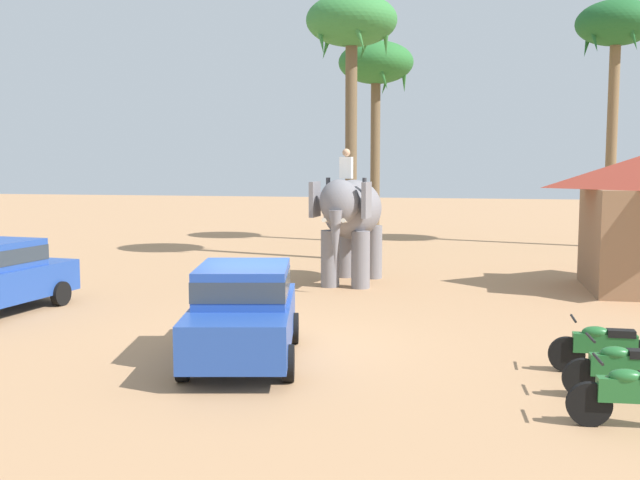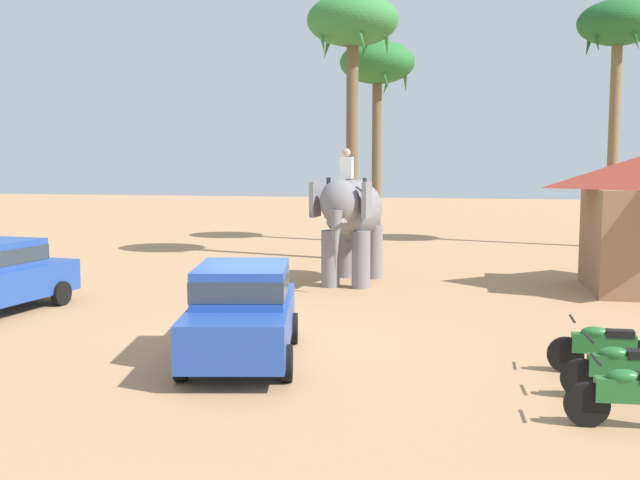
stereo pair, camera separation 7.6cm
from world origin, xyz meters
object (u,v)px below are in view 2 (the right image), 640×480
Objects in this scene: motorcycle_second_in_row at (623,369)px; palm_tree_left_of_road at (353,30)px; car_sedan_foreground at (242,309)px; motorcycle_mid_row at (603,347)px; motorcycle_nearest_camera at (634,395)px; elephant_with_mahout at (351,215)px; palm_tree_behind_elephant at (377,69)px; palm_tree_near_hut at (618,32)px.

motorcycle_second_in_row is 0.19× the size of palm_tree_left_of_road.
palm_tree_left_of_road is (-0.39, 14.05, 7.19)m from car_sedan_foreground.
palm_tree_left_of_road is (-6.53, 13.68, 7.66)m from motorcycle_mid_row.
motorcycle_nearest_camera and motorcycle_second_in_row have the same top height.
motorcycle_second_in_row is 18.13m from palm_tree_left_of_road.
motorcycle_mid_row is at bearing 93.04° from motorcycle_second_in_row.
elephant_with_mahout reaches higher than motorcycle_nearest_camera.
motorcycle_second_in_row and motorcycle_mid_row have the same top height.
palm_tree_behind_elephant is 9.76m from palm_tree_near_hut.
motorcycle_nearest_camera is 2.63m from motorcycle_mid_row.
palm_tree_behind_elephant is 0.92× the size of palm_tree_left_of_road.
palm_tree_behind_elephant is 5.90m from palm_tree_left_of_road.
palm_tree_behind_elephant is (-0.29, 19.91, 6.53)m from car_sedan_foreground.
car_sedan_foreground reaches higher than motorcycle_nearest_camera.
elephant_with_mahout is at bearing -80.64° from palm_tree_left_of_road.
palm_tree_near_hut is (3.25, 19.75, 8.22)m from motorcycle_mid_row.
palm_tree_near_hut is (9.68, 0.21, 1.23)m from palm_tree_behind_elephant.
motorcycle_second_in_row is (5.72, -9.72, -1.53)m from elephant_with_mahout.
palm_tree_left_of_road is at bearing 111.79° from motorcycle_nearest_camera.
palm_tree_behind_elephant is at bearing 90.84° from car_sedan_foreground.
motorcycle_second_in_row is 1.00× the size of motorcycle_mid_row.
motorcycle_nearest_camera is at bearing -68.21° from palm_tree_left_of_road.
motorcycle_second_in_row is at bearing -86.96° from motorcycle_mid_row.
palm_tree_left_of_road reaches higher than palm_tree_behind_elephant.
car_sedan_foreground is 15.79m from palm_tree_left_of_road.
motorcycle_nearest_camera is 0.21× the size of palm_tree_behind_elephant.
palm_tree_near_hut reaches higher than palm_tree_behind_elephant.
palm_tree_near_hut is at bearing 52.03° from elephant_with_mahout.
elephant_with_mahout is 0.42× the size of palm_tree_left_of_road.
palm_tree_near_hut is at bearing 31.85° from palm_tree_left_of_road.
motorcycle_mid_row is at bearing 89.78° from motorcycle_nearest_camera.
motorcycle_nearest_camera is 1.00× the size of motorcycle_second_in_row.
palm_tree_behind_elephant is at bearing 94.00° from elephant_with_mahout.
motorcycle_second_in_row is (6.21, -1.00, -0.46)m from car_sedan_foreground.
elephant_with_mahout reaches higher than motorcycle_second_in_row.
palm_tree_behind_elephant is at bearing 107.28° from motorcycle_second_in_row.
palm_tree_left_of_road is at bearing 113.68° from motorcycle_second_in_row.
motorcycle_nearest_camera is at bearing -73.85° from palm_tree_behind_elephant.
car_sedan_foreground is 2.42× the size of motorcycle_nearest_camera.
palm_tree_left_of_road is (-0.88, 5.33, 6.13)m from elephant_with_mahout.
palm_tree_near_hut reaches higher than motorcycle_second_in_row.
motorcycle_nearest_camera is at bearing -98.28° from palm_tree_near_hut.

